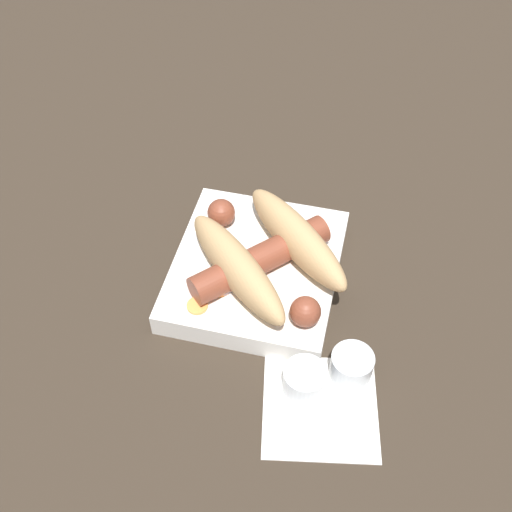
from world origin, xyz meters
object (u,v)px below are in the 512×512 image
at_px(condiment_cup_near, 304,381).
at_px(condiment_cup_far, 351,367).
at_px(food_tray, 256,270).
at_px(bread_roll, 268,252).
at_px(sausage, 261,259).

bearing_deg(condiment_cup_near, condiment_cup_far, -57.89).
relative_size(food_tray, bread_roll, 0.98).
relative_size(condiment_cup_near, condiment_cup_far, 1.00).
distance_m(bread_roll, sausage, 0.01).
relative_size(food_tray, sausage, 1.31).
distance_m(bread_roll, condiment_cup_far, 0.15).
height_order(food_tray, sausage, sausage).
distance_m(food_tray, bread_roll, 0.04).
xyz_separation_m(sausage, condiment_cup_far, (-0.09, -0.12, -0.03)).
distance_m(food_tray, condiment_cup_near, 0.15).
bearing_deg(bread_roll, food_tray, 76.23).
distance_m(food_tray, sausage, 0.03).
bearing_deg(bread_roll, condiment_cup_near, -151.95).
bearing_deg(condiment_cup_near, food_tray, 32.11).
xyz_separation_m(bread_roll, condiment_cup_near, (-0.12, -0.07, -0.04)).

